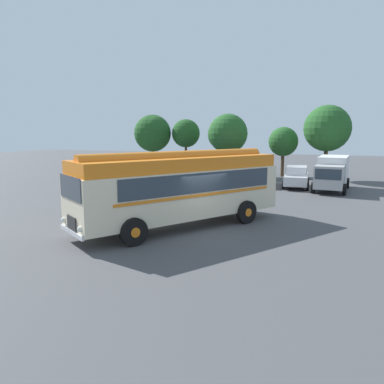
% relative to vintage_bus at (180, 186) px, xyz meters
% --- Properties ---
extents(ground_plane, '(120.00, 120.00, 0.00)m').
position_rel_vintage_bus_xyz_m(ground_plane, '(0.75, -0.18, -1.89)').
color(ground_plane, '#474749').
extents(vintage_bus, '(7.59, 9.77, 3.49)m').
position_rel_vintage_bus_xyz_m(vintage_bus, '(0.00, 0.00, 0.00)').
color(vintage_bus, beige).
rests_on(vintage_bus, ground).
extents(car_near_left, '(2.39, 4.40, 1.66)m').
position_rel_vintage_bus_xyz_m(car_near_left, '(-4.71, 14.41, -1.05)').
color(car_near_left, navy).
rests_on(car_near_left, ground).
extents(car_mid_left, '(2.35, 4.38, 1.66)m').
position_rel_vintage_bus_xyz_m(car_mid_left, '(-1.47, 14.99, -1.05)').
color(car_mid_left, maroon).
rests_on(car_mid_left, ground).
extents(car_mid_right, '(2.25, 4.34, 1.66)m').
position_rel_vintage_bus_xyz_m(car_mid_right, '(0.93, 14.91, -1.05)').
color(car_mid_right, maroon).
rests_on(car_mid_right, ground).
extents(car_far_right, '(2.09, 4.27, 1.66)m').
position_rel_vintage_bus_xyz_m(car_far_right, '(3.95, 14.63, -1.05)').
color(car_far_right, '#B7BABF').
rests_on(car_far_right, ground).
extents(box_van, '(2.72, 5.91, 2.50)m').
position_rel_vintage_bus_xyz_m(box_van, '(6.56, 14.21, -0.53)').
color(box_van, silver).
rests_on(box_van, ground).
extents(tree_far_left, '(3.81, 3.81, 6.09)m').
position_rel_vintage_bus_xyz_m(tree_far_left, '(-10.89, 19.78, 2.38)').
color(tree_far_left, '#4C3823').
rests_on(tree_far_left, ground).
extents(tree_left_of_centre, '(2.88, 2.88, 5.62)m').
position_rel_vintage_bus_xyz_m(tree_left_of_centre, '(-7.72, 20.74, 2.24)').
color(tree_left_of_centre, '#4C3823').
rests_on(tree_left_of_centre, ground).
extents(tree_centre, '(3.90, 3.83, 6.09)m').
position_rel_vintage_bus_xyz_m(tree_centre, '(-3.28, 20.38, 2.23)').
color(tree_centre, '#4C3823').
rests_on(tree_centre, ground).
extents(tree_right_of_centre, '(2.83, 2.83, 4.81)m').
position_rel_vintage_bus_xyz_m(tree_right_of_centre, '(2.01, 21.84, 1.44)').
color(tree_right_of_centre, '#4C3823').
rests_on(tree_right_of_centre, ground).
extents(tree_far_right, '(4.12, 4.12, 6.70)m').
position_rel_vintage_bus_xyz_m(tree_far_right, '(5.91, 20.32, 2.76)').
color(tree_far_right, '#4C3823').
rests_on(tree_far_right, ground).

